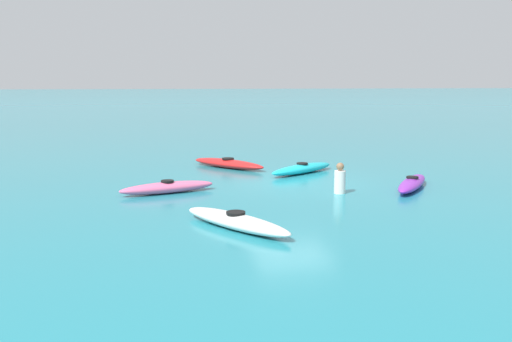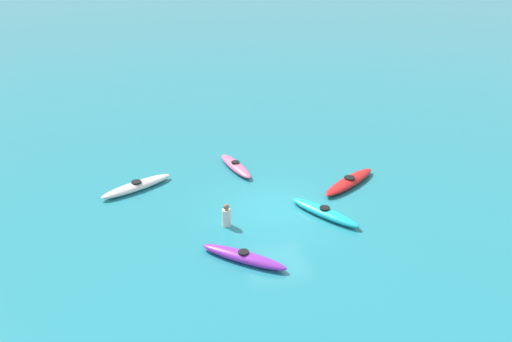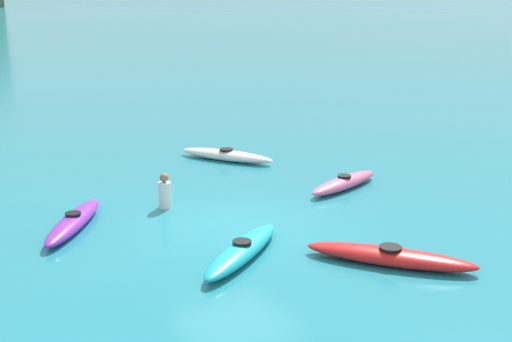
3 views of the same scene
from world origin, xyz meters
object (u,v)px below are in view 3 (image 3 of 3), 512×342
object	(u,v)px
kayak_cyan	(242,250)
kayak_purple	(74,221)
kayak_pink	(344,183)
person_near_shore	(165,193)
kayak_white	(226,155)
kayak_red	(390,256)

from	to	relation	value
kayak_cyan	kayak_purple	world-z (taller)	same
kayak_purple	kayak_pink	bearing A→B (deg)	-9.87
kayak_cyan	kayak_pink	xyz separation A→B (m)	(4.91, 2.36, 0.00)
kayak_pink	kayak_purple	bearing A→B (deg)	170.13
kayak_pink	person_near_shore	bearing A→B (deg)	164.23
kayak_white	person_near_shore	world-z (taller)	person_near_shore
kayak_red	kayak_purple	bearing A→B (deg)	128.39
kayak_white	kayak_cyan	size ratio (longest dim) A/B	1.05
kayak_cyan	kayak_red	xyz separation A→B (m)	(2.21, -1.92, 0.00)
kayak_red	kayak_purple	world-z (taller)	same
kayak_white	kayak_cyan	bearing A→B (deg)	-120.32
kayak_white	kayak_cyan	distance (m)	7.79
kayak_white	person_near_shore	size ratio (longest dim) A/B	3.56
kayak_cyan	kayak_purple	size ratio (longest dim) A/B	1.11
kayak_pink	kayak_red	xyz separation A→B (m)	(-2.70, -4.28, 0.00)
kayak_cyan	kayak_purple	xyz separation A→B (m)	(-2.16, 3.59, -0.00)
kayak_cyan	kayak_red	distance (m)	2.92
kayak_cyan	kayak_red	size ratio (longest dim) A/B	0.95
kayak_pink	kayak_purple	world-z (taller)	same
kayak_pink	kayak_red	size ratio (longest dim) A/B	0.91
kayak_red	person_near_shore	bearing A→B (deg)	109.69
kayak_white	kayak_cyan	world-z (taller)	same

